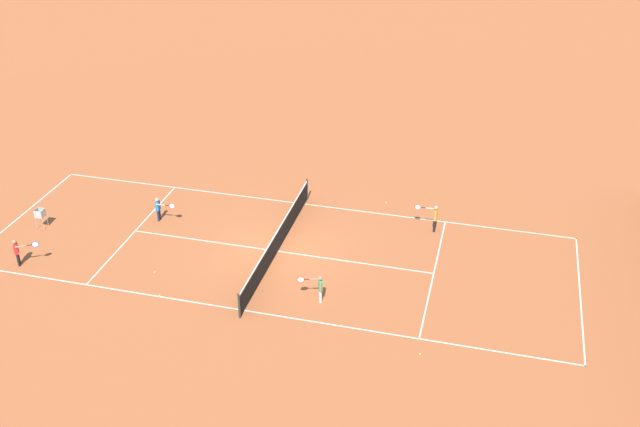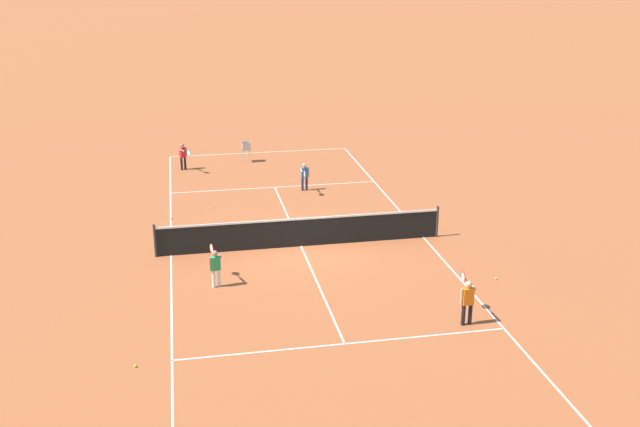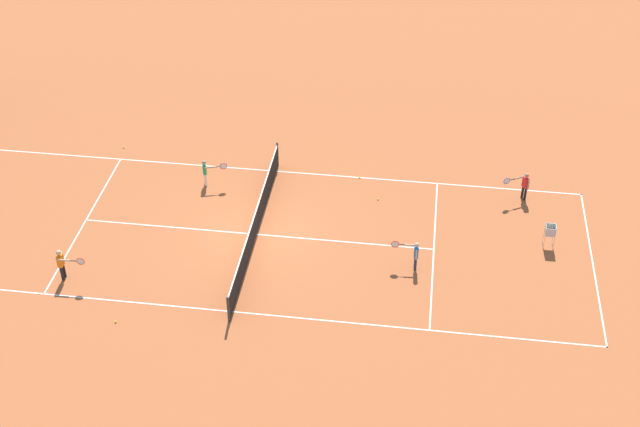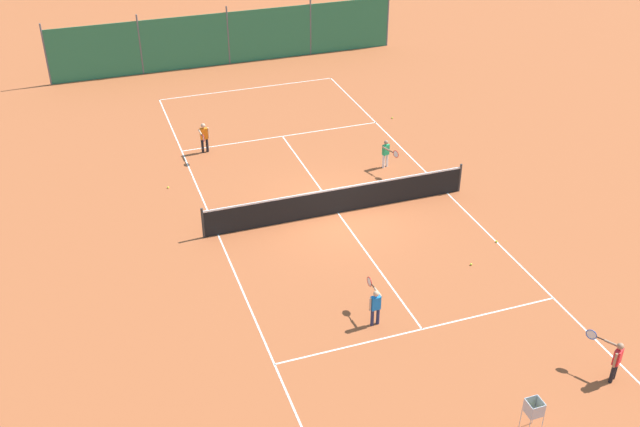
{
  "view_description": "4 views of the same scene",
  "coord_description": "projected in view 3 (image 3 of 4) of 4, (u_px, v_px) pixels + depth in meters",
  "views": [
    {
      "loc": [
        24.52,
        8.16,
        16.67
      ],
      "look_at": [
        -1.3,
        1.46,
        1.27
      ],
      "focal_mm": 42.0,
      "sensor_mm": 36.0,
      "label": 1
    },
    {
      "loc": [
        3.59,
        21.96,
        9.0
      ],
      "look_at": [
        -0.53,
        0.45,
        1.24
      ],
      "focal_mm": 42.0,
      "sensor_mm": 36.0,
      "label": 2
    },
    {
      "loc": [
        -24.73,
        -5.68,
        19.96
      ],
      "look_at": [
        -0.28,
        -2.37,
        1.39
      ],
      "focal_mm": 50.0,
      "sensor_mm": 36.0,
      "label": 3
    },
    {
      "loc": [
        -7.71,
        -20.11,
        12.91
      ],
      "look_at": [
        -0.92,
        -0.81,
        0.62
      ],
      "focal_mm": 42.0,
      "sensor_mm": 36.0,
      "label": 4
    }
  ],
  "objects": [
    {
      "name": "player_near_baseline",
      "position": [
        524.0,
        184.0,
        33.53
      ],
      "size": [
        0.5,
        0.99,
        1.16
      ],
      "color": "black",
      "rests_on": "ground"
    },
    {
      "name": "player_far_service",
      "position": [
        206.0,
        171.0,
        34.32
      ],
      "size": [
        0.36,
        0.98,
        1.1
      ],
      "color": "white",
      "rests_on": "ground"
    },
    {
      "name": "tennis_ball_far_corner",
      "position": [
        116.0,
        322.0,
        28.52
      ],
      "size": [
        0.07,
        0.07,
        0.07
      ],
      "primitive_type": "sphere",
      "color": "#CCE033",
      "rests_on": "ground"
    },
    {
      "name": "ball_hopper",
      "position": [
        550.0,
        232.0,
        31.26
      ],
      "size": [
        0.36,
        0.36,
        0.89
      ],
      "color": "#B7B7BC",
      "rests_on": "ground"
    },
    {
      "name": "tennis_ball_mid_court",
      "position": [
        360.0,
        177.0,
        35.05
      ],
      "size": [
        0.07,
        0.07,
        0.07
      ],
      "primitive_type": "sphere",
      "color": "#CCE033",
      "rests_on": "ground"
    },
    {
      "name": "tennis_ball_service_box",
      "position": [
        378.0,
        199.0,
        33.87
      ],
      "size": [
        0.07,
        0.07,
        0.07
      ],
      "primitive_type": "sphere",
      "color": "#CCE033",
      "rests_on": "ground"
    },
    {
      "name": "ground_plane",
      "position": [
        256.0,
        234.0,
        32.19
      ],
      "size": [
        600.0,
        600.0,
        0.0
      ],
      "primitive_type": "plane",
      "color": "#A8542D"
    },
    {
      "name": "player_far_baseline",
      "position": [
        62.0,
        263.0,
        29.83
      ],
      "size": [
        0.41,
        1.02,
        1.21
      ],
      "color": "black",
      "rests_on": "ground"
    },
    {
      "name": "tennis_ball_by_net_right",
      "position": [
        123.0,
        147.0,
        36.77
      ],
      "size": [
        0.07,
        0.07,
        0.07
      ],
      "primitive_type": "sphere",
      "color": "#CCE033",
      "rests_on": "ground"
    },
    {
      "name": "player_near_service",
      "position": [
        414.0,
        253.0,
        30.31
      ],
      "size": [
        0.38,
        0.96,
        1.11
      ],
      "color": "#23284C",
      "rests_on": "ground"
    },
    {
      "name": "court_line_markings",
      "position": [
        256.0,
        234.0,
        32.19
      ],
      "size": [
        8.25,
        23.85,
        0.01
      ],
      "color": "white",
      "rests_on": "ground"
    },
    {
      "name": "tennis_net",
      "position": [
        256.0,
        223.0,
        31.89
      ],
      "size": [
        9.18,
        0.08,
        1.06
      ],
      "color": "#2D2D2D",
      "rests_on": "ground"
    }
  ]
}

